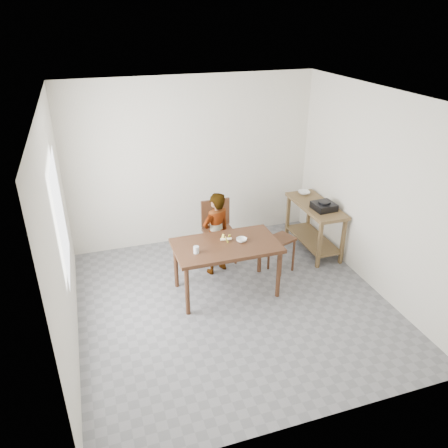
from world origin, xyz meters
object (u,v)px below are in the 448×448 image
object	(u,v)px
dining_table	(226,268)
child	(216,234)
stool	(281,254)
prep_counter	(314,227)
dining_chair	(220,233)

from	to	relation	value
dining_table	child	xyz separation A→B (m)	(0.02, 0.55, 0.26)
stool	prep_counter	bearing A→B (deg)	28.98
dining_table	stool	world-z (taller)	dining_table
prep_counter	stool	world-z (taller)	prep_counter
prep_counter	child	bearing A→B (deg)	-174.82
dining_table	dining_chair	bearing A→B (deg)	78.37
prep_counter	stool	distance (m)	0.88
dining_chair	stool	world-z (taller)	dining_chair
prep_counter	stool	xyz separation A→B (m)	(-0.76, -0.42, -0.12)
dining_table	dining_chair	world-z (taller)	dining_chair
prep_counter	dining_table	bearing A→B (deg)	-157.85
child	stool	distance (m)	1.03
prep_counter	child	xyz separation A→B (m)	(-1.70, -0.15, 0.23)
child	dining_chair	size ratio (longest dim) A/B	1.35
dining_table	stool	xyz separation A→B (m)	(0.96, 0.28, -0.10)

